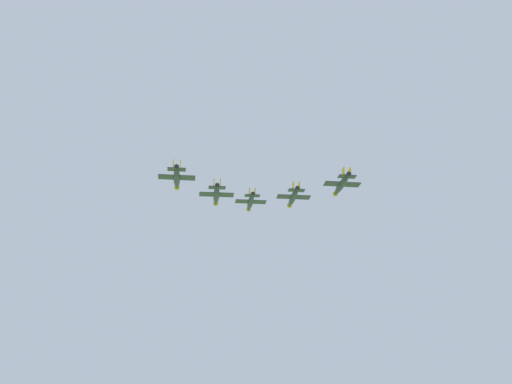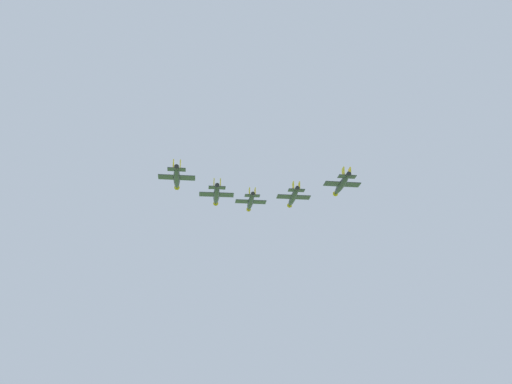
% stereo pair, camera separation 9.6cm
% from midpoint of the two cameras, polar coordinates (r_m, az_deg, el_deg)
% --- Properties ---
extents(jet_lead, '(12.09, 11.87, 3.15)m').
position_cam_midpoint_polar(jet_lead, '(182.49, -0.52, -0.92)').
color(jet_lead, '#2D3338').
extents(jet_left_wingman, '(12.63, 12.16, 3.26)m').
position_cam_midpoint_polar(jet_left_wingman, '(169.12, -3.67, -0.27)').
color(jet_left_wingman, '#2D3338').
extents(jet_right_wingman, '(12.25, 12.10, 3.20)m').
position_cam_midpoint_polar(jet_right_wingman, '(171.29, 3.41, -0.49)').
color(jet_right_wingman, '#2D3338').
extents(jet_left_outer, '(12.35, 12.23, 3.23)m').
position_cam_midpoint_polar(jet_left_outer, '(157.28, -7.30, 1.30)').
color(jet_left_outer, '#2D3338').
extents(jet_right_outer, '(12.32, 12.48, 3.26)m').
position_cam_midpoint_polar(jet_right_outer, '(161.77, 7.83, 0.68)').
color(jet_right_outer, '#2D3338').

